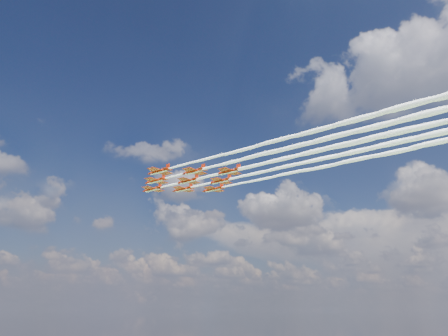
{
  "coord_description": "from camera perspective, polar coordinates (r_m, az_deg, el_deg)",
  "views": [
    {
      "loc": [
        101.5,
        -111.26,
        31.47
      ],
      "look_at": [
        14.35,
        -0.12,
        77.64
      ],
      "focal_mm": 35.0,
      "sensor_mm": 36.0,
      "label": 1
    }
  ],
  "objects": [
    {
      "name": "jet_row4_port",
      "position": [
        117.31,
        14.46,
        4.04
      ],
      "size": [
        105.48,
        8.77,
        2.57
      ],
      "rotation": [
        0.0,
        0.0,
        0.01
      ],
      "color": "#A72009"
    },
    {
      "name": "jet_row4_starb",
      "position": [
        129.6,
        16.96,
        2.12
      ],
      "size": [
        105.48,
        8.77,
        2.57
      ],
      "rotation": [
        0.0,
        0.0,
        0.01
      ],
      "color": "#A72009"
    },
    {
      "name": "jet_row3_port",
      "position": [
        114.9,
        8.97,
        4.14
      ],
      "size": [
        105.48,
        8.77,
        2.57
      ],
      "rotation": [
        0.0,
        0.0,
        0.01
      ],
      "color": "#A72009"
    },
    {
      "name": "jet_tail",
      "position": [
        120.74,
        19.67,
        3.9
      ],
      "size": [
        105.48,
        8.77,
        2.57
      ],
      "rotation": [
        0.0,
        0.0,
        0.01
      ],
      "color": "#A72009"
    },
    {
      "name": "jet_row3_starb",
      "position": [
        138.82,
        14.61,
        0.57
      ],
      "size": [
        105.48,
        8.77,
        2.57
      ],
      "rotation": [
        0.0,
        0.0,
        0.01
      ],
      "color": "#A72009"
    },
    {
      "name": "jet_row2_starb",
      "position": [
        136.29,
        10.0,
        0.6
      ],
      "size": [
        105.48,
        8.77,
        2.57
      ],
      "rotation": [
        0.0,
        0.0,
        0.01
      ],
      "color": "#A72009"
    },
    {
      "name": "jet_row3_centre",
      "position": [
        126.65,
        12.06,
        2.19
      ],
      "size": [
        105.48,
        8.77,
        2.57
      ],
      "rotation": [
        0.0,
        0.0,
        0.01
      ],
      "color": "#A72009"
    },
    {
      "name": "jet_row2_port",
      "position": [
        124.66,
        6.97,
        2.24
      ],
      "size": [
        105.48,
        8.77,
        2.57
      ],
      "rotation": [
        0.0,
        0.0,
        0.01
      ],
      "color": "#A72009"
    },
    {
      "name": "jet_lead",
      "position": [
        134.67,
        5.26,
        0.62
      ],
      "size": [
        105.48,
        8.77,
        2.57
      ],
      "rotation": [
        0.0,
        0.0,
        0.01
      ],
      "color": "#A72009"
    }
  ]
}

